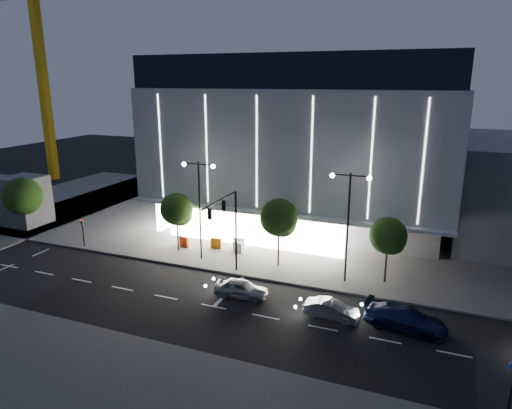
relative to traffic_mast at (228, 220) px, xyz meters
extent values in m
plane|color=black|center=(-1.00, -3.34, -5.03)|extent=(160.00, 160.00, 0.00)
cube|color=#474747|center=(4.00, 20.66, -4.95)|extent=(70.00, 40.00, 0.15)
cube|color=#474747|center=(-31.00, 6.66, -4.95)|extent=(16.00, 50.00, 0.15)
cube|color=#4C4C51|center=(2.00, 20.66, -3.03)|extent=(28.00, 21.00, 4.00)
cube|color=#939398|center=(2.00, 18.66, 4.47)|extent=(30.00, 25.00, 11.00)
cube|color=black|center=(2.00, 18.66, 11.47)|extent=(29.40, 24.50, 3.00)
cube|color=white|center=(-1.00, 7.36, -3.03)|extent=(18.00, 0.40, 3.60)
cube|color=white|center=(-11.80, 12.66, -3.03)|extent=(0.40, 10.00, 3.60)
cube|color=#939398|center=(2.00, 6.36, -0.93)|extent=(30.00, 2.00, 0.30)
cube|color=white|center=(2.00, 6.14, 4.47)|extent=(24.00, 0.06, 10.00)
cylinder|color=black|center=(0.00, 1.46, -1.53)|extent=(0.18, 0.18, 7.00)
cylinder|color=black|center=(0.00, -1.44, 1.97)|extent=(0.14, 5.80, 0.14)
cube|color=black|center=(0.00, -0.74, 1.37)|extent=(0.28, 0.18, 0.85)
cube|color=black|center=(0.00, -3.14, 1.37)|extent=(0.28, 0.18, 0.85)
sphere|color=#FF0C0C|center=(-0.12, -0.74, 1.67)|extent=(0.14, 0.14, 0.14)
cylinder|color=black|center=(-4.00, 2.66, -0.53)|extent=(0.16, 0.16, 9.00)
cylinder|color=black|center=(-4.70, 2.66, 3.77)|extent=(1.40, 0.10, 0.10)
cylinder|color=black|center=(-3.30, 2.66, 3.77)|extent=(1.40, 0.10, 0.10)
sphere|color=white|center=(-5.40, 2.66, 3.67)|extent=(0.36, 0.36, 0.36)
sphere|color=white|center=(-2.60, 2.66, 3.67)|extent=(0.36, 0.36, 0.36)
cylinder|color=black|center=(9.00, 2.66, -0.53)|extent=(0.16, 0.16, 9.00)
cylinder|color=black|center=(8.30, 2.66, 3.77)|extent=(1.40, 0.10, 0.10)
cylinder|color=black|center=(9.70, 2.66, 3.77)|extent=(1.40, 0.10, 0.10)
sphere|color=white|center=(7.60, 2.66, 3.67)|extent=(0.36, 0.36, 0.36)
sphere|color=white|center=(10.40, 2.66, 3.67)|extent=(0.36, 0.36, 0.36)
cylinder|color=black|center=(-16.00, 1.16, -3.53)|extent=(0.12, 0.12, 3.00)
cube|color=black|center=(-16.00, 1.16, -2.33)|extent=(0.22, 0.16, 0.55)
sphere|color=#FF0C0C|center=(-16.00, 1.05, -2.18)|extent=(0.10, 0.10, 0.10)
cylinder|color=black|center=(19.00, -10.84, -3.03)|extent=(0.12, 0.12, 4.00)
cube|color=gold|center=(-43.00, 24.66, 8.97)|extent=(1.20, 1.20, 28.00)
cylinder|color=black|center=(-7.00, 3.66, -3.14)|extent=(0.16, 0.16, 3.78)
sphere|color=black|center=(-7.00, 3.66, -0.82)|extent=(3.02, 3.02, 3.02)
sphere|color=black|center=(-6.70, 3.86, -1.36)|extent=(2.16, 2.16, 2.16)
sphere|color=black|center=(-7.25, 3.51, -1.14)|extent=(1.94, 1.94, 1.94)
cylinder|color=black|center=(3.00, 3.66, -3.00)|extent=(0.16, 0.16, 4.06)
sphere|color=black|center=(3.00, 3.66, -0.50)|extent=(3.25, 3.25, 3.25)
sphere|color=black|center=(3.30, 3.86, -1.08)|extent=(2.32, 2.32, 2.32)
sphere|color=black|center=(2.75, 3.51, -0.85)|extent=(2.09, 2.09, 2.09)
cylinder|color=black|center=(12.00, 3.66, -3.21)|extent=(0.16, 0.16, 3.64)
sphere|color=black|center=(12.00, 3.66, -0.97)|extent=(2.91, 2.91, 2.91)
sphere|color=black|center=(12.30, 3.86, -1.49)|extent=(2.08, 2.08, 2.08)
sphere|color=black|center=(11.75, 3.51, -1.28)|extent=(1.87, 1.87, 1.87)
imported|color=gray|center=(2.24, -2.72, -4.34)|extent=(4.15, 1.89, 1.38)
imported|color=gray|center=(9.25, -3.32, -4.40)|extent=(3.87, 1.55, 1.25)
imported|color=#111C43|center=(14.02, -2.94, -4.26)|extent=(5.49, 2.74, 1.53)
cube|color=red|center=(-7.00, 4.71, -4.38)|extent=(1.12, 0.58, 1.00)
cube|color=white|center=(-1.54, 5.28, -4.38)|extent=(1.12, 0.60, 1.00)
cube|color=#C56C0A|center=(-3.91, 5.48, -4.38)|extent=(1.10, 0.27, 1.00)
cube|color=silver|center=(-1.91, 6.34, -4.38)|extent=(1.13, 0.43, 1.00)
camera|label=1|loc=(14.76, -31.33, 10.79)|focal=32.00mm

